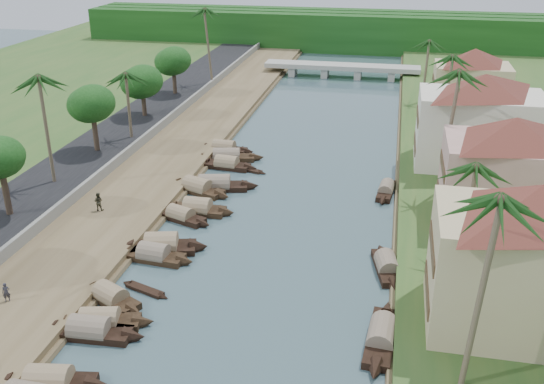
% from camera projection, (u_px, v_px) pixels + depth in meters
% --- Properties ---
extents(ground, '(220.00, 220.00, 0.00)m').
position_uv_depth(ground, '(249.00, 291.00, 46.35)').
color(ground, '#3C545A').
rests_on(ground, ground).
extents(left_bank, '(10.00, 180.00, 0.80)m').
position_uv_depth(left_bank, '(151.00, 174.00, 67.04)').
color(left_bank, brown).
rests_on(left_bank, ground).
extents(right_bank, '(16.00, 180.00, 1.20)m').
position_uv_depth(right_bank, '(480.00, 199.00, 60.52)').
color(right_bank, '#2B5220').
rests_on(right_bank, ground).
extents(road, '(8.00, 180.00, 1.40)m').
position_uv_depth(road, '(80.00, 166.00, 68.48)').
color(road, black).
rests_on(road, ground).
extents(retaining_wall, '(0.40, 180.00, 1.10)m').
position_uv_depth(retaining_wall, '(115.00, 163.00, 67.42)').
color(retaining_wall, gray).
rests_on(retaining_wall, left_bank).
extents(treeline, '(120.00, 14.00, 8.00)m').
position_uv_depth(treeline, '(355.00, 31.00, 134.25)').
color(treeline, '#133E11').
rests_on(treeline, ground).
extents(bridge, '(28.00, 4.00, 2.40)m').
position_uv_depth(bridge, '(342.00, 68.00, 110.11)').
color(bridge, '#9E9D94').
rests_on(bridge, ground).
extents(building_near, '(14.85, 14.85, 10.20)m').
position_uv_depth(building_near, '(530.00, 257.00, 38.48)').
color(building_near, tan).
rests_on(building_near, right_bank).
extents(building_mid, '(14.11, 14.11, 9.70)m').
position_uv_depth(building_mid, '(508.00, 170.00, 52.72)').
color(building_mid, '#CE9991').
rests_on(building_mid, right_bank).
extents(building_far, '(15.59, 15.59, 10.20)m').
position_uv_depth(building_far, '(480.00, 120.00, 65.33)').
color(building_far, silver).
rests_on(building_far, right_bank).
extents(building_distant, '(12.62, 12.62, 9.20)m').
position_uv_depth(building_distant, '(471.00, 82.00, 83.26)').
color(building_distant, tan).
rests_on(building_distant, right_bank).
extents(sampan_1, '(7.91, 2.95, 2.29)m').
position_uv_depth(sampan_1, '(49.00, 383.00, 36.50)').
color(sampan_1, black).
rests_on(sampan_1, ground).
extents(sampan_2, '(7.90, 3.23, 2.07)m').
position_uv_depth(sampan_2, '(100.00, 321.00, 42.18)').
color(sampan_2, black).
rests_on(sampan_2, ground).
extents(sampan_3, '(8.08, 2.12, 2.16)m').
position_uv_depth(sampan_3, '(90.00, 331.00, 41.20)').
color(sampan_3, black).
rests_on(sampan_3, ground).
extents(sampan_4, '(6.97, 4.53, 2.03)m').
position_uv_depth(sampan_4, '(111.00, 297.00, 44.90)').
color(sampan_4, black).
rests_on(sampan_4, ground).
extents(sampan_5, '(8.39, 3.93, 2.56)m').
position_uv_depth(sampan_5, '(162.00, 247.00, 51.93)').
color(sampan_5, black).
rests_on(sampan_5, ground).
extents(sampan_6, '(7.38, 2.29, 2.18)m').
position_uv_depth(sampan_6, '(154.00, 255.00, 50.57)').
color(sampan_6, black).
rests_on(sampan_6, ground).
extents(sampan_7, '(7.19, 3.90, 1.94)m').
position_uv_depth(sampan_7, '(181.00, 216.00, 57.39)').
color(sampan_7, black).
rests_on(sampan_7, ground).
extents(sampan_8, '(7.54, 2.08, 2.32)m').
position_uv_depth(sampan_8, '(198.00, 209.00, 58.77)').
color(sampan_8, black).
rests_on(sampan_8, ground).
extents(sampan_9, '(9.83, 3.87, 2.41)m').
position_uv_depth(sampan_9, '(215.00, 185.00, 64.06)').
color(sampan_9, black).
rests_on(sampan_9, ground).
extents(sampan_10, '(8.46, 4.69, 2.30)m').
position_uv_depth(sampan_10, '(198.00, 188.00, 63.40)').
color(sampan_10, black).
rests_on(sampan_10, ground).
extents(sampan_11, '(7.60, 2.34, 2.16)m').
position_uv_depth(sampan_11, '(227.00, 165.00, 69.56)').
color(sampan_11, black).
rests_on(sampan_11, ground).
extents(sampan_12, '(9.33, 3.55, 2.19)m').
position_uv_depth(sampan_12, '(227.00, 157.00, 71.88)').
color(sampan_12, black).
rests_on(sampan_12, ground).
extents(sampan_13, '(7.91, 2.20, 2.15)m').
position_uv_depth(sampan_13, '(224.00, 149.00, 74.53)').
color(sampan_13, black).
rests_on(sampan_13, ground).
extents(sampan_14, '(2.33, 9.00, 2.16)m').
position_uv_depth(sampan_14, '(382.00, 336.00, 40.64)').
color(sampan_14, black).
rests_on(sampan_14, ground).
extents(sampan_15, '(3.12, 7.65, 2.04)m').
position_uv_depth(sampan_15, '(387.00, 266.00, 48.94)').
color(sampan_15, black).
rests_on(sampan_15, ground).
extents(sampan_16, '(2.04, 7.19, 1.79)m').
position_uv_depth(sampan_16, '(386.00, 190.00, 62.99)').
color(sampan_16, black).
rests_on(sampan_16, ground).
extents(canoe_1, '(4.58, 2.21, 0.74)m').
position_uv_depth(canoe_1, '(145.00, 290.00, 46.34)').
color(canoe_1, black).
rests_on(canoe_1, ground).
extents(canoe_2, '(5.29, 2.36, 0.77)m').
position_uv_depth(canoe_2, '(246.00, 170.00, 69.01)').
color(canoe_2, black).
rests_on(canoe_2, ground).
extents(palm_0, '(3.20, 3.20, 13.52)m').
position_uv_depth(palm_0, '(492.00, 203.00, 30.55)').
color(palm_0, brown).
rests_on(palm_0, ground).
extents(palm_1, '(3.20, 3.20, 9.51)m').
position_uv_depth(palm_1, '(474.00, 168.00, 45.40)').
color(palm_1, brown).
rests_on(palm_1, ground).
extents(palm_2, '(3.20, 3.20, 13.67)m').
position_uv_depth(palm_2, '(454.00, 75.00, 55.68)').
color(palm_2, brown).
rests_on(palm_2, ground).
extents(palm_3, '(3.20, 3.20, 11.19)m').
position_uv_depth(palm_3, '(449.00, 58.00, 74.47)').
color(palm_3, brown).
rests_on(palm_3, ground).
extents(palm_5, '(3.20, 3.20, 12.43)m').
position_uv_depth(palm_5, '(38.00, 80.00, 58.29)').
color(palm_5, brown).
rests_on(palm_5, ground).
extents(palm_6, '(3.20, 3.20, 9.44)m').
position_uv_depth(palm_6, '(126.00, 76.00, 72.46)').
color(palm_6, brown).
rests_on(palm_6, ground).
extents(palm_7, '(3.20, 3.20, 10.49)m').
position_uv_depth(palm_7, '(428.00, 43.00, 87.98)').
color(palm_7, brown).
rests_on(palm_7, ground).
extents(palm_8, '(3.20, 3.20, 13.39)m').
position_uv_depth(palm_8, '(208.00, 11.00, 96.80)').
color(palm_8, brown).
rests_on(palm_8, ground).
extents(tree_3, '(5.02, 5.02, 7.65)m').
position_uv_depth(tree_3, '(92.00, 105.00, 69.01)').
color(tree_3, '#4F3B2D').
rests_on(tree_3, ground).
extents(tree_4, '(5.30, 5.30, 6.88)m').
position_uv_depth(tree_4, '(142.00, 82.00, 82.21)').
color(tree_4, '#4F3B2D').
rests_on(tree_4, ground).
extents(tree_5, '(5.07, 5.07, 7.11)m').
position_uv_depth(tree_5, '(173.00, 62.00, 93.08)').
color(tree_5, '#4F3B2D').
rests_on(tree_5, ground).
extents(tree_6, '(4.19, 4.19, 6.84)m').
position_uv_depth(tree_6, '(526.00, 120.00, 65.84)').
color(tree_6, '#4F3B2D').
rests_on(tree_6, ground).
extents(person_near, '(0.64, 0.56, 1.48)m').
position_uv_depth(person_near, '(6.00, 292.00, 43.48)').
color(person_near, '#2C2B33').
rests_on(person_near, left_bank).
extents(person_far, '(0.92, 0.74, 1.79)m').
position_uv_depth(person_far, '(98.00, 202.00, 57.30)').
color(person_far, '#353525').
rests_on(person_far, left_bank).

